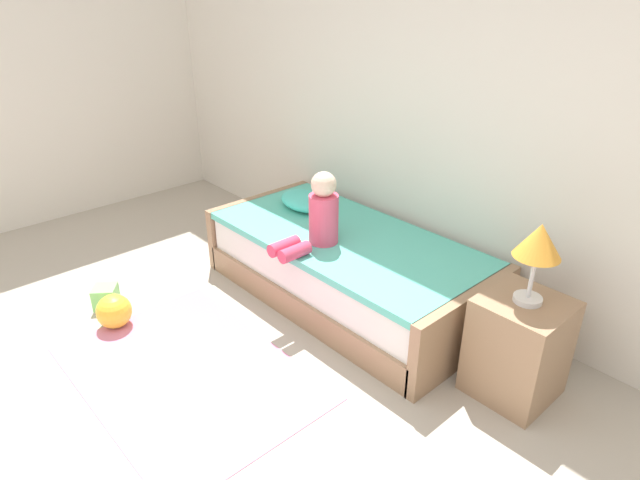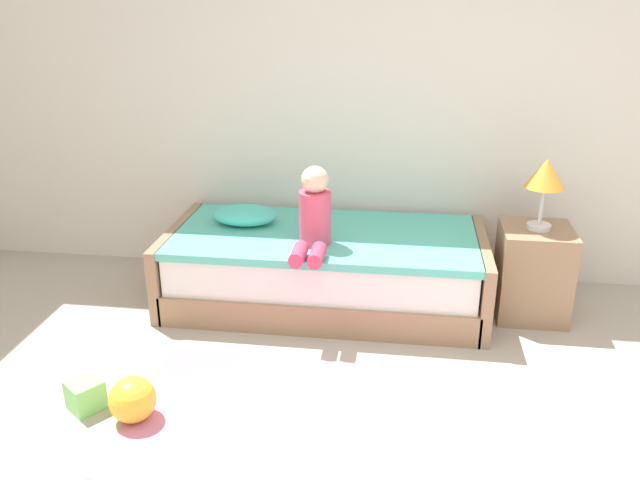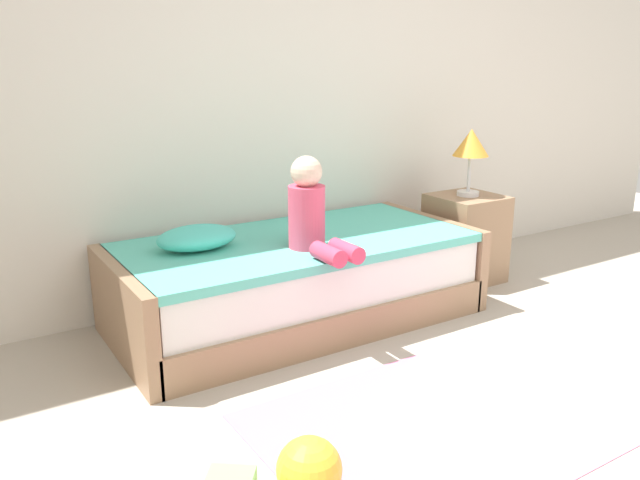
{
  "view_description": "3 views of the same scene",
  "coord_description": "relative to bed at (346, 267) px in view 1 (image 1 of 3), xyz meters",
  "views": [
    {
      "loc": [
        1.76,
        -0.43,
        2.16
      ],
      "look_at": [
        -0.65,
        1.75,
        0.55
      ],
      "focal_mm": 30.53,
      "sensor_mm": 36.0,
      "label": 1
    },
    {
      "loc": [
        -0.15,
        -1.93,
        2.03
      ],
      "look_at": [
        -0.65,
        1.75,
        0.55
      ],
      "focal_mm": 36.22,
      "sensor_mm": 36.0,
      "label": 2
    },
    {
      "loc": [
        -2.41,
        -1.04,
        1.48
      ],
      "look_at": [
        -0.65,
        1.75,
        0.55
      ],
      "focal_mm": 35.61,
      "sensor_mm": 36.0,
      "label": 3
    }
  ],
  "objects": [
    {
      "name": "bed",
      "position": [
        0.0,
        0.0,
        0.0
      ],
      "size": [
        2.11,
        1.0,
        0.5
      ],
      "color": "#997556",
      "rests_on": "ground"
    },
    {
      "name": "child_figure",
      "position": [
        -0.04,
        -0.23,
        0.46
      ],
      "size": [
        0.2,
        0.51,
        0.5
      ],
      "color": "#E04C6B",
      "rests_on": "bed"
    },
    {
      "name": "toy_ball",
      "position": [
        -0.78,
        -1.41,
        -0.13
      ],
      "size": [
        0.23,
        0.23,
        0.23
      ],
      "primitive_type": "sphere",
      "color": "yellow",
      "rests_on": "ground"
    },
    {
      "name": "nightstand",
      "position": [
        1.35,
        0.0,
        0.05
      ],
      "size": [
        0.44,
        0.44,
        0.6
      ],
      "primitive_type": "cube",
      "color": "#997556",
      "rests_on": "ground"
    },
    {
      "name": "table_lamp",
      "position": [
        1.35,
        0.0,
        0.69
      ],
      "size": [
        0.24,
        0.24,
        0.45
      ],
      "color": "silver",
      "rests_on": "nightstand"
    },
    {
      "name": "pillow",
      "position": [
        -0.57,
        0.1,
        0.32
      ],
      "size": [
        0.44,
        0.3,
        0.13
      ],
      "primitive_type": "ellipsoid",
      "color": "#4CCCBC",
      "rests_on": "bed"
    },
    {
      "name": "toy_block",
      "position": [
        -1.06,
        -1.36,
        -0.17
      ],
      "size": [
        0.22,
        0.22,
        0.16
      ],
      "primitive_type": "cube",
      "rotation": [
        0.0,
        0.0,
        2.5
      ],
      "color": "#7FD872",
      "rests_on": "ground"
    },
    {
      "name": "area_rug",
      "position": [
        -0.02,
        -1.3,
        -0.24
      ],
      "size": [
        1.6,
        1.1,
        0.01
      ],
      "primitive_type": "cube",
      "color": "pink",
      "rests_on": "ground"
    },
    {
      "name": "wall_rear",
      "position": [
        0.65,
        0.6,
        1.2
      ],
      "size": [
        7.2,
        0.1,
        2.9
      ],
      "primitive_type": "cube",
      "color": "silver",
      "rests_on": "ground"
    }
  ]
}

